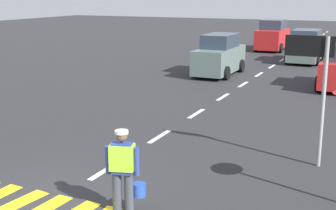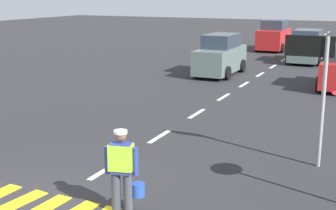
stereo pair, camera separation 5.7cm
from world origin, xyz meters
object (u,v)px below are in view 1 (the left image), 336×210
at_px(road_worker, 124,167).
at_px(car_oncoming_third, 272,36).
at_px(car_outgoing_far, 306,47).
at_px(lane_direction_sign, 315,69).
at_px(car_oncoming_second, 219,56).

xyz_separation_m(road_worker, car_oncoming_third, (-3.31, 27.68, 0.11)).
xyz_separation_m(car_oncoming_third, car_outgoing_far, (3.25, -5.32, -0.12)).
bearing_deg(road_worker, car_outgoing_far, 90.15).
distance_m(road_worker, car_oncoming_third, 27.88).
height_order(road_worker, car_outgoing_far, car_outgoing_far).
bearing_deg(car_oncoming_third, lane_direction_sign, -75.26).
distance_m(road_worker, lane_direction_sign, 5.31).
bearing_deg(road_worker, car_oncoming_third, 96.82).
xyz_separation_m(car_oncoming_third, car_oncoming_second, (-0.13, -11.80, -0.07)).
bearing_deg(car_outgoing_far, car_oncoming_third, 121.46).
height_order(road_worker, car_oncoming_second, car_oncoming_second).
bearing_deg(car_oncoming_third, road_worker, -83.18).
distance_m(lane_direction_sign, car_oncoming_third, 24.29).
height_order(road_worker, lane_direction_sign, lane_direction_sign).
distance_m(road_worker, car_outgoing_far, 22.37).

